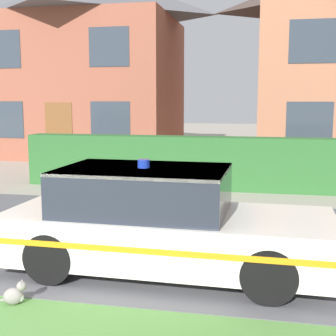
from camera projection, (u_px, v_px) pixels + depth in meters
name	position (u px, v px, depth m)	size (l,w,h in m)	color
road_strip	(105.00, 233.00, 7.75)	(28.00, 5.21, 0.01)	#5B5B60
garden_hedge	(215.00, 163.00, 11.53)	(9.65, 0.63, 1.30)	#2D662D
police_car	(160.00, 222.00, 5.96)	(4.17, 1.69, 1.44)	black
cat	(15.00, 295.00, 5.06)	(0.32, 0.20, 0.27)	gray
house_left	(84.00, 61.00, 18.62)	(7.49, 5.75, 7.31)	#93513D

